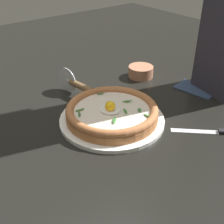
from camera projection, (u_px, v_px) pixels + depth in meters
name	position (u px, v px, depth m)	size (l,w,h in m)	color
ground_plane	(99.00, 121.00, 0.91)	(2.40, 2.40, 0.03)	black
pizza_plate	(112.00, 119.00, 0.88)	(0.31, 0.31, 0.01)	white
pizza	(112.00, 112.00, 0.86)	(0.27, 0.27, 0.06)	#BA7140
side_bowl	(141.00, 72.00, 1.14)	(0.10, 0.10, 0.04)	#B77757
pizza_cutter	(77.00, 84.00, 0.99)	(0.17, 0.04, 0.09)	silver
table_knife	(223.00, 132.00, 0.83)	(0.16, 0.17, 0.01)	silver
folded_napkin	(196.00, 88.00, 1.06)	(0.14, 0.09, 0.01)	navy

